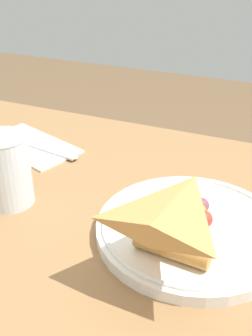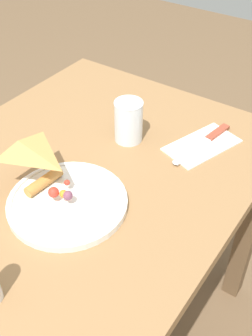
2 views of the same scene
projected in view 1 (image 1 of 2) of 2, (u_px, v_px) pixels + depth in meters
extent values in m
cube|color=olive|center=(149.00, 258.00, 0.54)|extent=(1.04, 0.73, 0.03)
cube|color=brown|center=(22.00, 238.00, 1.13)|extent=(0.06, 0.06, 0.67)
cylinder|color=white|center=(191.00, 230.00, 0.56)|extent=(0.25, 0.25, 0.02)
torus|color=white|center=(192.00, 224.00, 0.55)|extent=(0.24, 0.24, 0.01)
pyramid|color=tan|center=(191.00, 220.00, 0.54)|extent=(0.11, 0.14, 0.02)
cylinder|color=#C68942|center=(172.00, 249.00, 0.49)|extent=(0.09, 0.03, 0.02)
sphere|color=red|center=(173.00, 213.00, 0.53)|extent=(0.01, 0.01, 0.01)
sphere|color=orange|center=(200.00, 211.00, 0.54)|extent=(0.02, 0.02, 0.02)
sphere|color=#7A4256|center=(202.00, 205.00, 0.55)|extent=(0.02, 0.02, 0.02)
sphere|color=red|center=(204.00, 219.00, 0.52)|extent=(0.02, 0.02, 0.02)
cylinder|color=white|center=(6.00, 170.00, 0.60)|extent=(0.07, 0.07, 0.11)
cylinder|color=white|center=(7.00, 174.00, 0.61)|extent=(0.06, 0.06, 0.09)
torus|color=white|center=(1.00, 138.00, 0.58)|extent=(0.07, 0.07, 0.00)
cube|color=white|center=(31.00, 145.00, 0.79)|extent=(0.21, 0.15, 0.00)
cube|color=#99422D|center=(5.00, 135.00, 0.82)|extent=(0.08, 0.03, 0.01)
cube|color=silver|center=(47.00, 149.00, 0.77)|extent=(0.13, 0.04, 0.00)
ellipsoid|color=silver|center=(73.00, 157.00, 0.74)|extent=(0.02, 0.02, 0.00)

